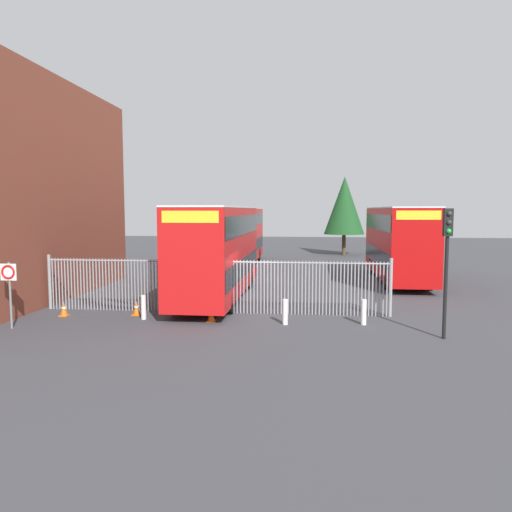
{
  "coord_description": "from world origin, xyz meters",
  "views": [
    {
      "loc": [
        2.6,
        -19.6,
        4.24
      ],
      "look_at": [
        0.0,
        4.0,
        2.0
      ],
      "focal_mm": 34.15,
      "sensor_mm": 36.0,
      "label": 1
    }
  ],
  "objects_px": {
    "traffic_light_kerbside": "(447,249)",
    "traffic_cone_mid_forecourt": "(64,309)",
    "traffic_cone_near_kerb": "(211,314)",
    "speed_limit_sign_post": "(9,280)",
    "double_decker_bus_near_gate": "(218,248)",
    "bollard_far_right": "(364,312)",
    "bollard_near_right": "(285,312)",
    "double_decker_bus_behind_fence_left": "(398,241)",
    "bollard_near_left": "(144,307)",
    "bollard_center_front": "(211,306)",
    "traffic_cone_by_gate": "(136,308)",
    "double_decker_bus_behind_fence_right": "(240,234)"
  },
  "relations": [
    {
      "from": "double_decker_bus_near_gate",
      "to": "traffic_cone_mid_forecourt",
      "type": "distance_m",
      "value": 7.39
    },
    {
      "from": "double_decker_bus_near_gate",
      "to": "traffic_light_kerbside",
      "type": "relative_size",
      "value": 2.51
    },
    {
      "from": "bollard_center_front",
      "to": "traffic_cone_near_kerb",
      "type": "xyz_separation_m",
      "value": [
        0.13,
        -0.58,
        -0.19
      ]
    },
    {
      "from": "bollard_center_front",
      "to": "double_decker_bus_behind_fence_left",
      "type": "bearing_deg",
      "value": 51.02
    },
    {
      "from": "traffic_cone_mid_forecourt",
      "to": "traffic_light_kerbside",
      "type": "xyz_separation_m",
      "value": [
        14.24,
        -1.91,
        2.7
      ]
    },
    {
      "from": "traffic_cone_by_gate",
      "to": "traffic_light_kerbside",
      "type": "bearing_deg",
      "value": -11.8
    },
    {
      "from": "bollard_far_right",
      "to": "traffic_cone_mid_forecourt",
      "type": "xyz_separation_m",
      "value": [
        -11.81,
        0.18,
        -0.19
      ]
    },
    {
      "from": "bollard_near_right",
      "to": "speed_limit_sign_post",
      "type": "relative_size",
      "value": 0.4
    },
    {
      "from": "double_decker_bus_behind_fence_left",
      "to": "bollard_near_left",
      "type": "height_order",
      "value": "double_decker_bus_behind_fence_left"
    },
    {
      "from": "double_decker_bus_behind_fence_left",
      "to": "speed_limit_sign_post",
      "type": "height_order",
      "value": "double_decker_bus_behind_fence_left"
    },
    {
      "from": "traffic_cone_near_kerb",
      "to": "double_decker_bus_near_gate",
      "type": "bearing_deg",
      "value": 97.5
    },
    {
      "from": "double_decker_bus_behind_fence_right",
      "to": "traffic_light_kerbside",
      "type": "xyz_separation_m",
      "value": [
        9.81,
        -20.89,
        0.56
      ]
    },
    {
      "from": "double_decker_bus_near_gate",
      "to": "speed_limit_sign_post",
      "type": "xyz_separation_m",
      "value": [
        -6.3,
        -6.7,
        -0.65
      ]
    },
    {
      "from": "double_decker_bus_near_gate",
      "to": "traffic_cone_by_gate",
      "type": "relative_size",
      "value": 18.32
    },
    {
      "from": "traffic_cone_near_kerb",
      "to": "speed_limit_sign_post",
      "type": "relative_size",
      "value": 0.25
    },
    {
      "from": "double_decker_bus_behind_fence_left",
      "to": "bollard_center_front",
      "type": "relative_size",
      "value": 11.38
    },
    {
      "from": "traffic_cone_near_kerb",
      "to": "speed_limit_sign_post",
      "type": "xyz_separation_m",
      "value": [
        -6.93,
        -1.89,
        1.49
      ]
    },
    {
      "from": "double_decker_bus_behind_fence_left",
      "to": "traffic_light_kerbside",
      "type": "relative_size",
      "value": 2.51
    },
    {
      "from": "double_decker_bus_behind_fence_left",
      "to": "traffic_cone_by_gate",
      "type": "relative_size",
      "value": 18.32
    },
    {
      "from": "traffic_light_kerbside",
      "to": "traffic_cone_mid_forecourt",
      "type": "bearing_deg",
      "value": 172.34
    },
    {
      "from": "bollard_center_front",
      "to": "traffic_cone_by_gate",
      "type": "distance_m",
      "value": 3.11
    },
    {
      "from": "bollard_center_front",
      "to": "bollard_far_right",
      "type": "xyz_separation_m",
      "value": [
        5.86,
        -0.46,
        0.0
      ]
    },
    {
      "from": "double_decker_bus_behind_fence_right",
      "to": "traffic_light_kerbside",
      "type": "relative_size",
      "value": 2.51
    },
    {
      "from": "bollard_far_right",
      "to": "bollard_near_right",
      "type": "bearing_deg",
      "value": -174.34
    },
    {
      "from": "traffic_cone_near_kerb",
      "to": "traffic_light_kerbside",
      "type": "relative_size",
      "value": 0.14
    },
    {
      "from": "bollard_near_right",
      "to": "traffic_light_kerbside",
      "type": "bearing_deg",
      "value": -15.15
    },
    {
      "from": "traffic_cone_near_kerb",
      "to": "bollard_near_right",
      "type": "bearing_deg",
      "value": -3.57
    },
    {
      "from": "double_decker_bus_near_gate",
      "to": "bollard_far_right",
      "type": "relative_size",
      "value": 11.38
    },
    {
      "from": "bollard_near_right",
      "to": "bollard_far_right",
      "type": "relative_size",
      "value": 1.0
    },
    {
      "from": "double_decker_bus_near_gate",
      "to": "traffic_cone_by_gate",
      "type": "height_order",
      "value": "double_decker_bus_near_gate"
    },
    {
      "from": "bollard_near_left",
      "to": "bollard_center_front",
      "type": "relative_size",
      "value": 1.0
    },
    {
      "from": "bollard_far_right",
      "to": "traffic_cone_by_gate",
      "type": "xyz_separation_m",
      "value": [
        -8.96,
        0.65,
        -0.19
      ]
    },
    {
      "from": "bollard_near_right",
      "to": "traffic_cone_near_kerb",
      "type": "relative_size",
      "value": 1.61
    },
    {
      "from": "bollard_center_front",
      "to": "traffic_cone_mid_forecourt",
      "type": "distance_m",
      "value": 5.96
    },
    {
      "from": "bollard_near_left",
      "to": "traffic_cone_mid_forecourt",
      "type": "distance_m",
      "value": 3.39
    },
    {
      "from": "traffic_cone_mid_forecourt",
      "to": "traffic_cone_by_gate",
      "type": "bearing_deg",
      "value": 9.29
    },
    {
      "from": "bollard_near_right",
      "to": "traffic_light_kerbside",
      "type": "height_order",
      "value": "traffic_light_kerbside"
    },
    {
      "from": "speed_limit_sign_post",
      "to": "bollard_near_right",
      "type": "bearing_deg",
      "value": 9.93
    },
    {
      "from": "double_decker_bus_near_gate",
      "to": "traffic_cone_by_gate",
      "type": "xyz_separation_m",
      "value": [
        -2.6,
        -4.06,
        -2.13
      ]
    },
    {
      "from": "bollard_near_right",
      "to": "speed_limit_sign_post",
      "type": "distance_m",
      "value": 9.99
    },
    {
      "from": "bollard_near_left",
      "to": "traffic_cone_mid_forecourt",
      "type": "relative_size",
      "value": 1.61
    },
    {
      "from": "traffic_cone_by_gate",
      "to": "traffic_cone_mid_forecourt",
      "type": "bearing_deg",
      "value": -170.71
    },
    {
      "from": "traffic_cone_by_gate",
      "to": "double_decker_bus_behind_fence_right",
      "type": "bearing_deg",
      "value": 85.13
    },
    {
      "from": "double_decker_bus_near_gate",
      "to": "double_decker_bus_behind_fence_left",
      "type": "height_order",
      "value": "same"
    },
    {
      "from": "double_decker_bus_behind_fence_left",
      "to": "traffic_cone_mid_forecourt",
      "type": "xyz_separation_m",
      "value": [
        -15.03,
        -11.5,
        -2.13
      ]
    },
    {
      "from": "double_decker_bus_near_gate",
      "to": "speed_limit_sign_post",
      "type": "relative_size",
      "value": 4.5
    },
    {
      "from": "bollard_far_right",
      "to": "traffic_light_kerbside",
      "type": "bearing_deg",
      "value": -35.48
    },
    {
      "from": "double_decker_bus_behind_fence_left",
      "to": "bollard_far_right",
      "type": "distance_m",
      "value": 12.28
    },
    {
      "from": "bollard_near_left",
      "to": "bollard_far_right",
      "type": "distance_m",
      "value": 8.43
    },
    {
      "from": "bollard_far_right",
      "to": "traffic_cone_by_gate",
      "type": "distance_m",
      "value": 8.99
    }
  ]
}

